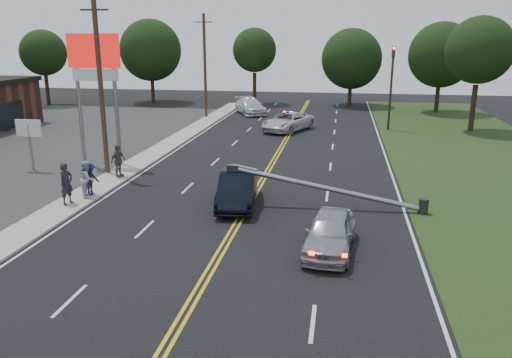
% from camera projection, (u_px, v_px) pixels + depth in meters
% --- Properties ---
extents(ground, '(120.00, 120.00, 0.00)m').
position_uv_depth(ground, '(205.00, 280.00, 16.53)').
color(ground, black).
rests_on(ground, ground).
extents(sidewalk, '(1.80, 70.00, 0.12)m').
position_uv_depth(sidewalk, '(105.00, 183.00, 27.36)').
color(sidewalk, '#A6A096').
rests_on(sidewalk, ground).
extents(centerline_yellow, '(0.36, 80.00, 0.00)m').
position_uv_depth(centerline_yellow, '(256.00, 192.00, 26.01)').
color(centerline_yellow, gold).
rests_on(centerline_yellow, ground).
extents(pylon_sign, '(3.20, 0.35, 8.00)m').
position_uv_depth(pylon_sign, '(95.00, 68.00, 29.88)').
color(pylon_sign, gray).
rests_on(pylon_sign, ground).
extents(small_sign, '(1.60, 0.14, 3.10)m').
position_uv_depth(small_sign, '(29.00, 132.00, 29.55)').
color(small_sign, gray).
rests_on(small_sign, ground).
extents(traffic_signal, '(0.28, 0.41, 7.05)m').
position_uv_depth(traffic_signal, '(391.00, 81.00, 42.47)').
color(traffic_signal, '#2D2D30').
rests_on(traffic_signal, ground).
extents(fallen_streetlight, '(9.36, 0.44, 1.91)m').
position_uv_depth(fallen_streetlight, '(337.00, 190.00, 23.18)').
color(fallen_streetlight, '#2D2D30').
rests_on(fallen_streetlight, ground).
extents(utility_pole_mid, '(1.60, 0.28, 10.00)m').
position_uv_depth(utility_pole_mid, '(101.00, 87.00, 28.02)').
color(utility_pole_mid, '#382619').
rests_on(utility_pole_mid, ground).
extents(utility_pole_far, '(1.60, 0.28, 10.00)m').
position_uv_depth(utility_pole_far, '(205.00, 66.00, 48.88)').
color(utility_pole_far, '#382619').
rests_on(utility_pole_far, ground).
extents(tree_4, '(5.26, 5.26, 8.71)m').
position_uv_depth(tree_4, '(43.00, 53.00, 58.08)').
color(tree_4, black).
rests_on(tree_4, ground).
extents(tree_5, '(7.40, 7.40, 9.99)m').
position_uv_depth(tree_5, '(151.00, 50.00, 60.56)').
color(tree_5, black).
rests_on(tree_5, ground).
extents(tree_6, '(5.19, 5.19, 8.94)m').
position_uv_depth(tree_6, '(255.00, 50.00, 59.32)').
color(tree_6, black).
rests_on(tree_6, ground).
extents(tree_7, '(6.95, 6.95, 8.86)m').
position_uv_depth(tree_7, '(352.00, 59.00, 57.87)').
color(tree_7, black).
rests_on(tree_7, ground).
extents(tree_8, '(6.80, 6.80, 9.41)m').
position_uv_depth(tree_8, '(441.00, 55.00, 52.21)').
color(tree_8, black).
rests_on(tree_8, ground).
extents(tree_9, '(5.53, 5.53, 9.53)m').
position_uv_depth(tree_9, '(480.00, 50.00, 41.16)').
color(tree_9, black).
rests_on(tree_9, ground).
extents(crashed_sedan, '(2.22, 4.95, 1.58)m').
position_uv_depth(crashed_sedan, '(237.00, 189.00, 23.76)').
color(crashed_sedan, black).
rests_on(crashed_sedan, ground).
extents(waiting_sedan, '(2.11, 4.41, 1.46)m').
position_uv_depth(waiting_sedan, '(330.00, 233.00, 18.63)').
color(waiting_sedan, '#A1A2A9').
rests_on(waiting_sedan, ground).
extents(emergency_a, '(4.65, 6.23, 1.57)m').
position_uv_depth(emergency_a, '(288.00, 122.00, 42.90)').
color(emergency_a, silver).
rests_on(emergency_a, ground).
extents(emergency_b, '(4.51, 6.07, 1.63)m').
position_uv_depth(emergency_b, '(250.00, 106.00, 52.44)').
color(emergency_b, silver).
rests_on(emergency_b, ground).
extents(bystander_a, '(0.67, 0.83, 2.00)m').
position_uv_depth(bystander_a, '(66.00, 184.00, 23.51)').
color(bystander_a, '#222229').
rests_on(bystander_a, sidewalk).
extents(bystander_b, '(0.94, 1.06, 1.83)m').
position_uv_depth(bystander_b, '(87.00, 179.00, 24.64)').
color(bystander_b, '#BBBBC0').
rests_on(bystander_b, sidewalk).
extents(bystander_c, '(0.87, 1.18, 1.63)m').
position_uv_depth(bystander_c, '(90.00, 179.00, 24.92)').
color(bystander_c, '#17183A').
rests_on(bystander_c, sidewalk).
extents(bystander_d, '(0.74, 1.18, 1.88)m').
position_uv_depth(bystander_d, '(118.00, 161.00, 28.15)').
color(bystander_d, '#5E534B').
rests_on(bystander_d, sidewalk).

